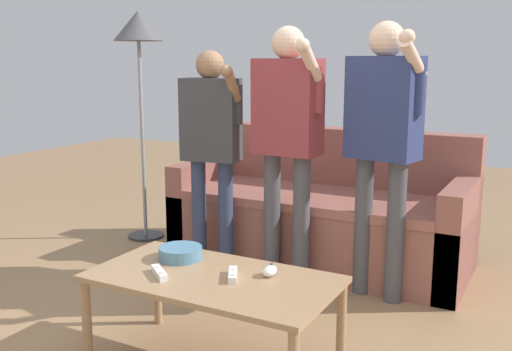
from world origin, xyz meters
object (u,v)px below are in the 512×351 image
coffee_table (213,287)px  snack_bowl (180,253)px  game_remote_nunchuk (270,270)px  player_left (211,136)px  game_remote_wand_far (233,275)px  floor_lamp (139,40)px  couch (322,216)px  player_center (287,126)px  game_remote_wand_near (159,273)px  player_right (383,129)px

coffee_table → snack_bowl: snack_bowl is taller
game_remote_nunchuk → player_left: 1.36m
game_remote_wand_far → snack_bowl: bearing=164.6°
floor_lamp → game_remote_wand_far: bearing=-41.0°
game_remote_wand_far → couch: bearing=98.0°
floor_lamp → player_center: 1.56m
game_remote_wand_near → game_remote_wand_far: same height
couch → player_right: player_right is taller
couch → player_right: 1.00m
floor_lamp → game_remote_wand_near: 2.34m
game_remote_wand_far → game_remote_nunchuk: bearing=38.5°
game_remote_nunchuk → player_left: player_left is taller
player_left → player_right: size_ratio=0.91×
couch → game_remote_wand_near: size_ratio=13.44×
game_remote_wand_near → player_center: bearing=87.5°
game_remote_nunchuk → player_left: (-0.90, 0.93, 0.44)m
floor_lamp → player_left: (0.90, -0.41, -0.62)m
couch → player_right: bearing=-40.8°
game_remote_wand_far → game_remote_wand_near: bearing=-156.1°
player_left → player_right: bearing=5.8°
coffee_table → player_right: 1.38m
snack_bowl → player_right: size_ratio=0.13×
player_left → game_remote_wand_far: 1.36m
snack_bowl → game_remote_nunchuk: 0.48m
couch → floor_lamp: (-1.43, -0.17, 1.22)m
coffee_table → game_remote_wand_far: size_ratio=7.16×
player_right → couch: bearing=139.2°
player_left → player_center: bearing=4.6°
player_left → player_center: size_ratio=0.91×
coffee_table → floor_lamp: 2.43m
couch → game_remote_nunchuk: couch is taller
coffee_table → floor_lamp: size_ratio=0.63×
game_remote_wand_far → coffee_table: bearing=-167.6°
player_center → game_remote_wand_near: 1.32m
player_center → floor_lamp: bearing=165.3°
floor_lamp → game_remote_nunchuk: bearing=-36.7°
game_remote_nunchuk → game_remote_wand_far: (-0.13, -0.11, -0.01)m
player_left → player_right: player_right is taller
game_remote_nunchuk → player_right: size_ratio=0.05×
game_remote_nunchuk → game_remote_wand_near: (-0.43, -0.24, -0.01)m
coffee_table → game_remote_wand_far: 0.12m
player_right → game_remote_wand_near: player_right is taller
floor_lamp → player_right: floor_lamp is taller
couch → player_right: (0.55, -0.47, 0.69)m
player_left → game_remote_wand_far: player_left is taller
floor_lamp → player_left: 1.17m
game_remote_wand_far → player_center: bearing=103.0°
floor_lamp → player_right: (1.98, -0.30, -0.53)m
player_center → game_remote_wand_far: 1.22m
player_right → game_remote_wand_near: 1.52m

